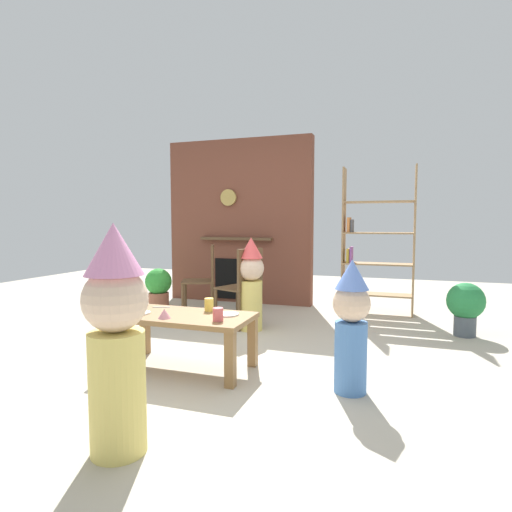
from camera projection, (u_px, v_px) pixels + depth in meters
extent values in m
plane|color=#BCB29E|center=(224.00, 361.00, 3.61)|extent=(12.00, 12.00, 0.00)
cube|color=brown|center=(239.00, 222.00, 6.25)|extent=(2.20, 0.18, 2.40)
cube|color=black|center=(237.00, 279.00, 6.22)|extent=(0.70, 0.02, 0.60)
cube|color=brown|center=(236.00, 239.00, 6.13)|extent=(1.10, 0.10, 0.04)
cylinder|color=tan|center=(228.00, 198.00, 6.15)|extent=(0.24, 0.04, 0.24)
cube|color=#9E7A51|center=(344.00, 240.00, 5.57)|extent=(0.02, 0.28, 1.90)
cube|color=#9E7A51|center=(414.00, 241.00, 5.28)|extent=(0.02, 0.28, 1.90)
cube|color=#9E7A51|center=(377.00, 294.00, 5.48)|extent=(0.86, 0.28, 0.02)
cube|color=#9E7A51|center=(377.00, 264.00, 5.45)|extent=(0.86, 0.28, 0.02)
cube|color=#9E7A51|center=(378.00, 233.00, 5.42)|extent=(0.86, 0.28, 0.02)
cube|color=#9E7A51|center=(379.00, 202.00, 5.39)|extent=(0.86, 0.28, 0.02)
cube|color=#B23333|center=(348.00, 283.00, 5.60)|extent=(0.03, 0.20, 0.23)
cube|color=#3359A5|center=(352.00, 285.00, 5.58)|extent=(0.04, 0.20, 0.21)
cube|color=#3F8C4C|center=(354.00, 285.00, 5.57)|extent=(0.02, 0.20, 0.20)
cube|color=gold|center=(348.00, 255.00, 5.57)|extent=(0.03, 0.20, 0.18)
cube|color=#8C4C99|center=(351.00, 255.00, 5.55)|extent=(0.03, 0.20, 0.21)
cube|color=#D87F3F|center=(349.00, 225.00, 5.53)|extent=(0.04, 0.20, 0.19)
cube|color=#4C4C51|center=(352.00, 226.00, 5.52)|extent=(0.03, 0.20, 0.17)
cube|color=olive|center=(182.00, 317.00, 3.40)|extent=(1.13, 0.57, 0.04)
cube|color=olive|center=(110.00, 346.00, 3.36)|extent=(0.07, 0.07, 0.41)
cube|color=olive|center=(230.00, 360.00, 3.02)|extent=(0.07, 0.07, 0.41)
cube|color=olive|center=(145.00, 331.00, 3.81)|extent=(0.07, 0.07, 0.41)
cube|color=olive|center=(253.00, 342.00, 3.47)|extent=(0.07, 0.07, 0.41)
cylinder|color=#F2CC4C|center=(121.00, 307.00, 3.44)|extent=(0.06, 0.06, 0.09)
cylinder|color=#E5666B|center=(218.00, 314.00, 3.16)|extent=(0.08, 0.08, 0.10)
cylinder|color=#F2CC4C|center=(209.00, 305.00, 3.52)|extent=(0.08, 0.08, 0.11)
cylinder|color=white|center=(139.00, 313.00, 3.42)|extent=(0.19, 0.19, 0.01)
cylinder|color=white|center=(227.00, 314.00, 3.37)|extent=(0.19, 0.19, 0.01)
cone|color=pink|center=(164.00, 314.00, 3.25)|extent=(0.10, 0.10, 0.07)
cube|color=silver|center=(161.00, 307.00, 3.66)|extent=(0.15, 0.06, 0.01)
cylinder|color=#E0CC66|center=(118.00, 392.00, 2.16)|extent=(0.29, 0.29, 0.64)
sphere|color=beige|center=(115.00, 300.00, 2.12)|extent=(0.33, 0.33, 0.33)
cone|color=pink|center=(114.00, 249.00, 2.10)|extent=(0.30, 0.30, 0.26)
cylinder|color=#4C7FC6|center=(351.00, 357.00, 2.93)|extent=(0.22, 0.22, 0.50)
sphere|color=beige|center=(352.00, 303.00, 2.90)|extent=(0.26, 0.26, 0.26)
cone|color=#668CE5|center=(352.00, 274.00, 2.89)|extent=(0.23, 0.23, 0.21)
cylinder|color=#E0CC66|center=(251.00, 305.00, 4.63)|extent=(0.25, 0.25, 0.55)
sphere|color=beige|center=(251.00, 268.00, 4.60)|extent=(0.28, 0.28, 0.28)
cone|color=#EA4C4C|center=(251.00, 248.00, 4.58)|extent=(0.26, 0.26, 0.23)
cube|color=brown|center=(198.00, 281.00, 5.35)|extent=(0.53, 0.53, 0.02)
cube|color=brown|center=(213.00, 263.00, 5.35)|extent=(0.19, 0.38, 0.45)
cylinder|color=brown|center=(185.00, 296.00, 5.54)|extent=(0.04, 0.04, 0.43)
cylinder|color=brown|center=(183.00, 301.00, 5.18)|extent=(0.04, 0.04, 0.43)
cylinder|color=brown|center=(213.00, 296.00, 5.56)|extent=(0.04, 0.04, 0.43)
cylinder|color=brown|center=(212.00, 301.00, 5.21)|extent=(0.04, 0.04, 0.43)
cube|color=brown|center=(238.00, 288.00, 4.80)|extent=(0.52, 0.52, 0.02)
cube|color=brown|center=(250.00, 269.00, 4.66)|extent=(0.17, 0.38, 0.45)
cylinder|color=brown|center=(237.00, 303.00, 5.07)|extent=(0.04, 0.04, 0.43)
cylinder|color=brown|center=(216.00, 308.00, 4.80)|extent=(0.04, 0.04, 0.43)
cylinder|color=brown|center=(260.00, 307.00, 4.84)|extent=(0.04, 0.04, 0.43)
cylinder|color=brown|center=(239.00, 312.00, 4.57)|extent=(0.04, 0.04, 0.43)
cylinder|color=#4C5660|center=(465.00, 326.00, 4.40)|extent=(0.22, 0.22, 0.21)
sphere|color=#288444|center=(466.00, 301.00, 4.38)|extent=(0.38, 0.38, 0.38)
cylinder|color=#9E5B42|center=(159.00, 300.00, 5.88)|extent=(0.28, 0.28, 0.21)
sphere|color=green|center=(158.00, 282.00, 5.86)|extent=(0.37, 0.37, 0.37)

